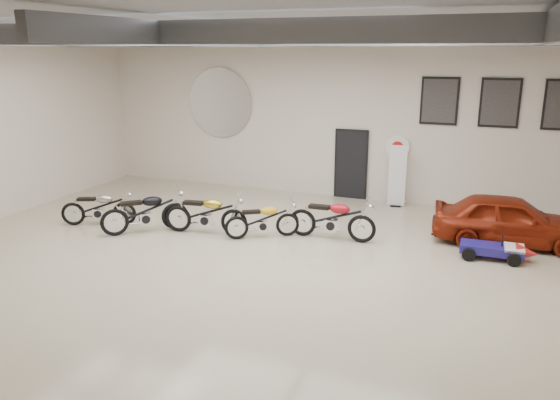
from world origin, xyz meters
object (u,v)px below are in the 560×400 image
at_px(motorcycle_silver, 98,207).
at_px(motorcycle_red, 332,218).
at_px(vintage_car, 510,220).
at_px(motorcycle_black, 145,211).
at_px(go_kart, 499,247).
at_px(motorcycle_gold, 206,213).
at_px(banner_stand, 397,176).
at_px(motorcycle_yellow, 262,219).

height_order(motorcycle_silver, motorcycle_red, motorcycle_red).
xyz_separation_m(motorcycle_red, vintage_car, (4.04, 1.23, 0.05)).
relative_size(motorcycle_black, go_kart, 1.31).
distance_m(motorcycle_gold, go_kart, 6.96).
distance_m(go_kart, vintage_car, 1.23).
distance_m(motorcycle_black, vintage_car, 8.94).
xyz_separation_m(banner_stand, vintage_car, (3.07, -2.27, -0.32)).
relative_size(motorcycle_silver, motorcycle_red, 0.90).
height_order(banner_stand, motorcycle_black, banner_stand).
xyz_separation_m(motorcycle_black, motorcycle_red, (4.56, 1.24, -0.01)).
bearing_deg(motorcycle_red, vintage_car, 14.85).
height_order(motorcycle_black, motorcycle_gold, motorcycle_black).
bearing_deg(go_kart, motorcycle_black, -172.54).
bearing_deg(motorcycle_silver, go_kart, -15.52).
height_order(motorcycle_silver, motorcycle_gold, motorcycle_gold).
height_order(motorcycle_red, go_kart, motorcycle_red).
height_order(motorcycle_black, go_kart, motorcycle_black).
bearing_deg(motorcycle_silver, motorcycle_red, -11.56).
distance_m(motorcycle_silver, motorcycle_yellow, 4.48).
xyz_separation_m(motorcycle_gold, go_kart, (6.91, 0.81, -0.25)).
bearing_deg(vintage_car, motorcycle_gold, 100.78).
relative_size(motorcycle_yellow, motorcycle_red, 0.86).
height_order(motorcycle_yellow, motorcycle_red, motorcycle_red).
relative_size(banner_stand, motorcycle_red, 0.87).
relative_size(motorcycle_red, go_kart, 1.29).
relative_size(motorcycle_gold, motorcycle_yellow, 1.16).
distance_m(motorcycle_silver, motorcycle_black, 1.50).
distance_m(banner_stand, motorcycle_silver, 8.46).
distance_m(motorcycle_black, motorcycle_yellow, 3.02).
distance_m(banner_stand, vintage_car, 3.83).
bearing_deg(motorcycle_red, banner_stand, 72.46).
distance_m(banner_stand, go_kart, 4.52).
height_order(motorcycle_silver, motorcycle_yellow, motorcycle_silver).
height_order(motorcycle_yellow, vintage_car, vintage_car).
bearing_deg(motorcycle_gold, motorcycle_yellow, -0.36).
bearing_deg(motorcycle_black, banner_stand, -2.53).
height_order(motorcycle_gold, motorcycle_red, motorcycle_red).
distance_m(motorcycle_yellow, go_kart, 5.49).
xyz_separation_m(motorcycle_yellow, go_kart, (5.45, 0.58, -0.18)).
distance_m(motorcycle_yellow, motorcycle_red, 1.71).
distance_m(motorcycle_gold, vintage_car, 7.38).
distance_m(motorcycle_black, go_kart, 8.49).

